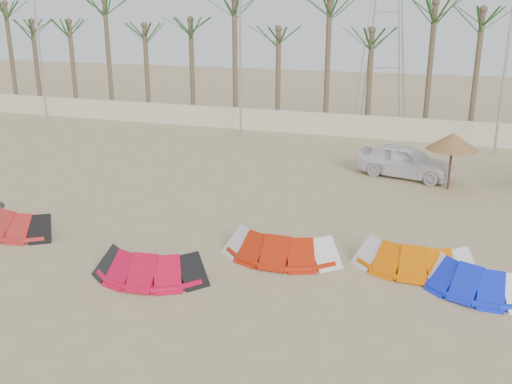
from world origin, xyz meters
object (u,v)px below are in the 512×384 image
at_px(kite_red_left, 20,219).
at_px(car, 406,161).
at_px(parasol_left, 453,141).
at_px(kite_red_right, 283,243).
at_px(kite_blue, 471,274).
at_px(kite_red_mid, 154,262).
at_px(kite_orange, 416,254).

relative_size(kite_red_left, car, 0.77).
bearing_deg(parasol_left, kite_red_right, -116.78).
bearing_deg(kite_blue, kite_red_right, 175.95).
distance_m(kite_blue, car, 10.81).
distance_m(kite_red_mid, parasol_left, 13.60).
xyz_separation_m(kite_red_left, kite_red_mid, (5.95, -1.51, 0.00)).
distance_m(kite_red_mid, kite_blue, 8.55).
distance_m(kite_red_left, kite_blue, 14.24).
relative_size(kite_red_mid, kite_red_right, 0.96).
xyz_separation_m(kite_red_mid, parasol_left, (7.40, 11.30, 1.61)).
xyz_separation_m(kite_red_right, kite_orange, (3.82, 0.51, -0.00)).
bearing_deg(kite_red_mid, parasol_left, 56.80).
bearing_deg(kite_orange, kite_red_mid, -155.92).
bearing_deg(car, kite_blue, -150.97).
height_order(kite_red_mid, parasol_left, parasol_left).
relative_size(kite_red_mid, kite_orange, 0.99).
distance_m(kite_red_left, car, 15.94).
bearing_deg(parasol_left, kite_orange, -94.23).
bearing_deg(kite_red_left, kite_orange, 6.81).
distance_m(kite_blue, parasol_left, 9.34).
distance_m(kite_red_right, car, 10.39).
relative_size(kite_red_left, kite_red_mid, 0.99).
relative_size(kite_red_left, kite_orange, 0.99).
height_order(kite_blue, car, car).
bearing_deg(kite_red_mid, kite_blue, 14.55).
bearing_deg(kite_red_left, car, 44.03).
bearing_deg(parasol_left, kite_blue, -84.49).
height_order(kite_red_mid, car, car).
relative_size(kite_red_right, car, 0.81).
bearing_deg(kite_red_right, kite_blue, -4.05).
bearing_deg(car, parasol_left, -110.09).
bearing_deg(car, kite_red_left, 148.21).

